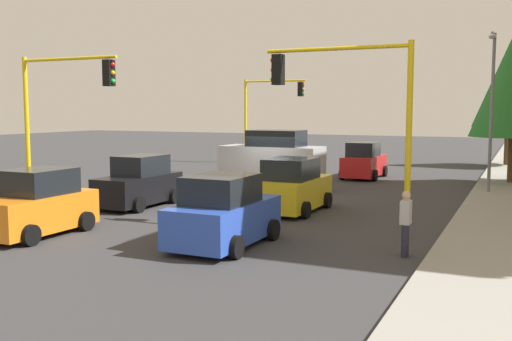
{
  "coord_description": "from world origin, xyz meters",
  "views": [
    {
      "loc": [
        23.37,
        10.63,
        3.75
      ],
      "look_at": [
        1.32,
        0.41,
        1.2
      ],
      "focal_mm": 41.05,
      "sensor_mm": 36.0,
      "label": 1
    }
  ],
  "objects_px": {
    "traffic_signal_far_right": "(269,104)",
    "car_red": "(364,162)",
    "tree_roadside_far": "(510,83)",
    "car_blue": "(224,214)",
    "pedestrian_crossing": "(406,222)",
    "traffic_signal_near_left": "(350,99)",
    "car_yellow": "(292,187)",
    "car_orange": "(36,205)",
    "car_black": "(139,183)",
    "delivery_van_silver": "(272,162)",
    "street_lamp_curbside": "(492,95)",
    "traffic_signal_near_right": "(60,100)"
  },
  "relations": [
    {
      "from": "traffic_signal_far_right",
      "to": "car_red",
      "type": "bearing_deg",
      "value": 54.0
    },
    {
      "from": "tree_roadside_far",
      "to": "car_blue",
      "type": "bearing_deg",
      "value": -13.02
    },
    {
      "from": "tree_roadside_far",
      "to": "pedestrian_crossing",
      "type": "bearing_deg",
      "value": -3.39
    },
    {
      "from": "traffic_signal_far_right",
      "to": "traffic_signal_near_left",
      "type": "height_order",
      "value": "traffic_signal_far_right"
    },
    {
      "from": "car_yellow",
      "to": "car_red",
      "type": "xyz_separation_m",
      "value": [
        -11.44,
        -0.28,
        -0.0
      ]
    },
    {
      "from": "car_orange",
      "to": "tree_roadside_far",
      "type": "bearing_deg",
      "value": 157.02
    },
    {
      "from": "traffic_signal_near_left",
      "to": "car_black",
      "type": "xyz_separation_m",
      "value": [
        -1.1,
        -8.63,
        -3.16
      ]
    },
    {
      "from": "car_orange",
      "to": "car_red",
      "type": "relative_size",
      "value": 0.95
    },
    {
      "from": "car_yellow",
      "to": "car_blue",
      "type": "xyz_separation_m",
      "value": [
        5.89,
        0.27,
        -0.0
      ]
    },
    {
      "from": "car_blue",
      "to": "pedestrian_crossing",
      "type": "bearing_deg",
      "value": 100.43
    },
    {
      "from": "delivery_van_silver",
      "to": "car_yellow",
      "type": "xyz_separation_m",
      "value": [
        5.49,
        3.16,
        -0.38
      ]
    },
    {
      "from": "car_black",
      "to": "car_blue",
      "type": "xyz_separation_m",
      "value": [
        4.49,
        6.09,
        0.0
      ]
    },
    {
      "from": "street_lamp_curbside",
      "to": "car_yellow",
      "type": "bearing_deg",
      "value": -41.6
    },
    {
      "from": "delivery_van_silver",
      "to": "pedestrian_crossing",
      "type": "distance_m",
      "value": 13.33
    },
    {
      "from": "street_lamp_curbside",
      "to": "car_black",
      "type": "height_order",
      "value": "street_lamp_curbside"
    },
    {
      "from": "tree_roadside_far",
      "to": "traffic_signal_near_left",
      "type": "bearing_deg",
      "value": -8.98
    },
    {
      "from": "traffic_signal_far_right",
      "to": "traffic_signal_near_right",
      "type": "xyz_separation_m",
      "value": [
        20.0,
        0.0,
        -0.02
      ]
    },
    {
      "from": "car_orange",
      "to": "pedestrian_crossing",
      "type": "distance_m",
      "value": 10.69
    },
    {
      "from": "traffic_signal_far_right",
      "to": "car_black",
      "type": "height_order",
      "value": "traffic_signal_far_right"
    },
    {
      "from": "traffic_signal_near_right",
      "to": "car_orange",
      "type": "height_order",
      "value": "traffic_signal_near_right"
    },
    {
      "from": "tree_roadside_far",
      "to": "car_black",
      "type": "height_order",
      "value": "tree_roadside_far"
    },
    {
      "from": "traffic_signal_far_right",
      "to": "traffic_signal_near_right",
      "type": "relative_size",
      "value": 1.01
    },
    {
      "from": "tree_roadside_far",
      "to": "car_yellow",
      "type": "bearing_deg",
      "value": -17.09
    },
    {
      "from": "traffic_signal_near_right",
      "to": "car_red",
      "type": "xyz_separation_m",
      "value": [
        -13.94,
        8.33,
        -3.2
      ]
    },
    {
      "from": "street_lamp_curbside",
      "to": "delivery_van_silver",
      "type": "xyz_separation_m",
      "value": [
        1.61,
        -9.47,
        -3.07
      ]
    },
    {
      "from": "tree_roadside_far",
      "to": "delivery_van_silver",
      "type": "xyz_separation_m",
      "value": [
        16.0,
        -9.77,
        -4.14
      ]
    },
    {
      "from": "traffic_signal_near_left",
      "to": "delivery_van_silver",
      "type": "relative_size",
      "value": 1.19
    },
    {
      "from": "car_red",
      "to": "tree_roadside_far",
      "type": "bearing_deg",
      "value": 145.6
    },
    {
      "from": "pedestrian_crossing",
      "to": "car_red",
      "type": "bearing_deg",
      "value": -162.09
    },
    {
      "from": "tree_roadside_far",
      "to": "pedestrian_crossing",
      "type": "distance_m",
      "value": 26.93
    },
    {
      "from": "traffic_signal_near_left",
      "to": "delivery_van_silver",
      "type": "height_order",
      "value": "traffic_signal_near_left"
    },
    {
      "from": "car_yellow",
      "to": "car_red",
      "type": "bearing_deg",
      "value": -178.61
    },
    {
      "from": "traffic_signal_near_right",
      "to": "delivery_van_silver",
      "type": "bearing_deg",
      "value": 145.74
    },
    {
      "from": "street_lamp_curbside",
      "to": "tree_roadside_far",
      "type": "xyz_separation_m",
      "value": [
        -14.39,
        0.3,
        1.08
      ]
    },
    {
      "from": "tree_roadside_far",
      "to": "car_blue",
      "type": "relative_size",
      "value": 2.17
    },
    {
      "from": "traffic_signal_near_right",
      "to": "traffic_signal_near_left",
      "type": "bearing_deg",
      "value": 90.0
    },
    {
      "from": "traffic_signal_near_left",
      "to": "pedestrian_crossing",
      "type": "xyz_separation_m",
      "value": [
        2.5,
        2.22,
        -3.14
      ]
    },
    {
      "from": "traffic_signal_near_left",
      "to": "car_black",
      "type": "distance_m",
      "value": 9.25
    },
    {
      "from": "street_lamp_curbside",
      "to": "car_yellow",
      "type": "relative_size",
      "value": 1.79
    },
    {
      "from": "street_lamp_curbside",
      "to": "car_black",
      "type": "relative_size",
      "value": 1.84
    },
    {
      "from": "traffic_signal_near_right",
      "to": "car_black",
      "type": "height_order",
      "value": "traffic_signal_near_right"
    },
    {
      "from": "tree_roadside_far",
      "to": "delivery_van_silver",
      "type": "bearing_deg",
      "value": -31.4
    },
    {
      "from": "delivery_van_silver",
      "to": "car_blue",
      "type": "xyz_separation_m",
      "value": [
        11.38,
        3.43,
        -0.39
      ]
    },
    {
      "from": "traffic_signal_near_left",
      "to": "pedestrian_crossing",
      "type": "distance_m",
      "value": 4.59
    },
    {
      "from": "car_yellow",
      "to": "car_blue",
      "type": "relative_size",
      "value": 1.03
    },
    {
      "from": "car_orange",
      "to": "car_red",
      "type": "distance_m",
      "value": 19.14
    },
    {
      "from": "traffic_signal_near_right",
      "to": "pedestrian_crossing",
      "type": "distance_m",
      "value": 14.24
    },
    {
      "from": "car_yellow",
      "to": "car_orange",
      "type": "xyz_separation_m",
      "value": [
        6.98,
        -5.47,
        -0.0
      ]
    },
    {
      "from": "traffic_signal_near_right",
      "to": "tree_roadside_far",
      "type": "distance_m",
      "value": 28.45
    },
    {
      "from": "traffic_signal_near_left",
      "to": "car_blue",
      "type": "xyz_separation_m",
      "value": [
        3.38,
        -2.54,
        -3.16
      ]
    }
  ]
}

